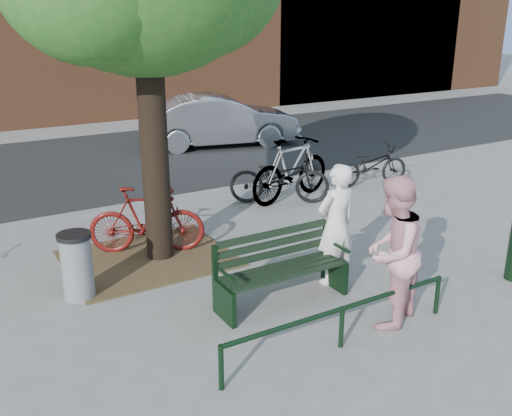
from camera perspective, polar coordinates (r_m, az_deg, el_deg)
ground at (r=7.47m, az=2.62°, el=-9.42°), size 90.00×90.00×0.00m
dirt_pit at (r=8.86m, az=-10.73°, el=-4.97°), size 2.40×2.00×0.02m
road at (r=14.88m, az=-15.60°, el=4.40°), size 40.00×7.00×0.01m
park_bench at (r=7.32m, az=2.34°, el=-5.87°), size 1.74×0.54×0.97m
guard_railing at (r=6.44m, az=8.62°, el=-10.51°), size 3.06×0.06×0.51m
person_left at (r=7.75m, az=8.00°, el=-1.67°), size 0.63×0.43×1.69m
person_right at (r=6.82m, az=13.43°, el=-4.31°), size 1.10×1.01×1.83m
litter_bin at (r=7.76m, az=-17.47°, el=-5.50°), size 0.44×0.44×0.89m
bicycle_b at (r=8.93m, az=-10.89°, el=-1.18°), size 1.81×1.23×1.06m
bicycle_c at (r=11.14m, az=2.36°, el=3.06°), size 2.02×1.60×1.03m
bicycle_d at (r=11.33m, az=3.53°, el=3.92°), size 2.17×1.03×1.26m
bicycle_e at (r=12.55m, az=11.45°, el=4.21°), size 1.80×0.92×0.90m
parked_car at (r=16.12m, az=-3.68°, el=8.71°), size 4.59×2.50×1.44m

